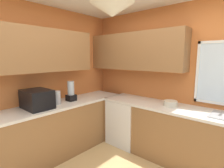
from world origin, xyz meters
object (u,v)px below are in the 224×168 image
bowl (170,103)px  blender_appliance (71,92)px  dishwasher (127,122)px  microwave (37,99)px  kettle (57,98)px

bowl → blender_appliance: size_ratio=0.60×
blender_appliance → dishwasher: bearing=51.2°
microwave → dishwasher: bearing=65.5°
kettle → microwave: bearing=-93.4°
microwave → bowl: (1.51, 1.48, -0.10)m
kettle → blender_appliance: bearing=93.9°
blender_appliance → kettle: bearing=-86.1°
kettle → bowl: bearing=37.5°
dishwasher → bowl: (0.85, 0.03, 0.52)m
kettle → blender_appliance: blender_appliance is taller
microwave → blender_appliance: bearing=90.0°
kettle → blender_appliance: size_ratio=0.62×
microwave → kettle: size_ratio=2.14×
dishwasher → microwave: 1.71m
dishwasher → microwave: bearing=-114.5°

